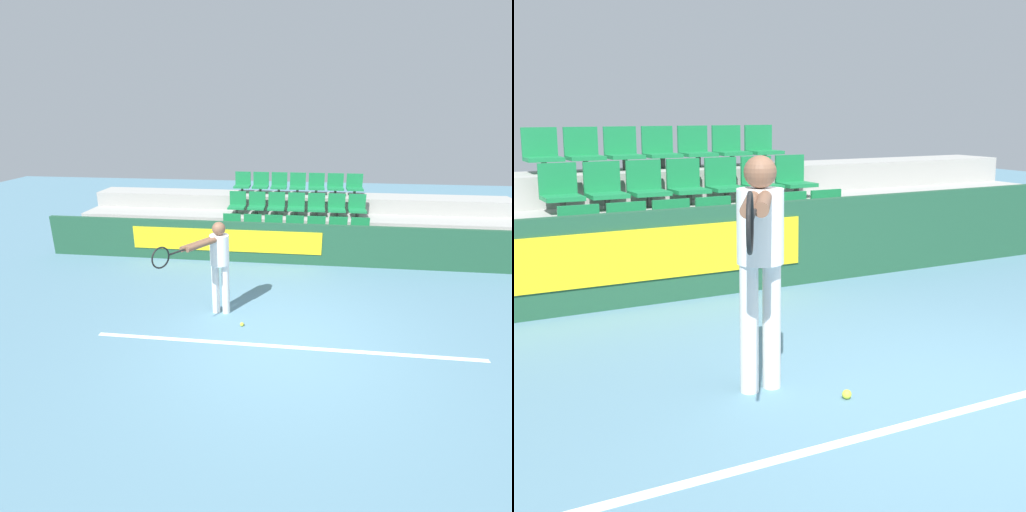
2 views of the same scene
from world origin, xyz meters
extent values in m
plane|color=slate|center=(0.00, 0.00, 0.00)|extent=(30.00, 30.00, 0.00)
cube|color=white|center=(0.00, -0.10, 0.00)|extent=(5.86, 0.08, 0.01)
cube|color=#1E4C33|center=(0.00, 3.43, 0.48)|extent=(11.79, 0.12, 0.95)
cube|color=yellow|center=(-1.57, 3.36, 0.52)|extent=(4.43, 0.02, 0.52)
cube|color=#9E9E99|center=(0.00, 3.97, 0.19)|extent=(11.39, 0.92, 0.39)
cube|color=#9E9E99|center=(0.00, 4.89, 0.39)|extent=(11.39, 0.92, 0.78)
cube|color=#9E9E99|center=(0.00, 5.81, 0.58)|extent=(11.39, 0.92, 1.16)
cylinder|color=#333333|center=(-1.56, 4.02, 0.46)|extent=(0.07, 0.07, 0.15)
cube|color=#197A42|center=(-1.56, 4.02, 0.56)|extent=(0.44, 0.43, 0.05)
cube|color=#197A42|center=(-1.56, 4.21, 0.77)|extent=(0.44, 0.04, 0.36)
cylinder|color=#333333|center=(-1.04, 4.02, 0.46)|extent=(0.07, 0.07, 0.15)
cube|color=#197A42|center=(-1.04, 4.02, 0.56)|extent=(0.44, 0.43, 0.05)
cube|color=#197A42|center=(-1.04, 4.21, 0.77)|extent=(0.44, 0.04, 0.36)
cylinder|color=#333333|center=(-0.52, 4.02, 0.46)|extent=(0.07, 0.07, 0.15)
cube|color=#197A42|center=(-0.52, 4.02, 0.56)|extent=(0.44, 0.43, 0.05)
cube|color=#197A42|center=(-0.52, 4.21, 0.77)|extent=(0.44, 0.04, 0.36)
cylinder|color=#333333|center=(0.00, 4.02, 0.46)|extent=(0.07, 0.07, 0.15)
cube|color=#197A42|center=(0.00, 4.02, 0.56)|extent=(0.44, 0.43, 0.05)
cube|color=#197A42|center=(0.00, 4.21, 0.77)|extent=(0.44, 0.04, 0.36)
cylinder|color=#333333|center=(0.52, 4.02, 0.46)|extent=(0.07, 0.07, 0.15)
cube|color=#197A42|center=(0.52, 4.02, 0.56)|extent=(0.44, 0.43, 0.05)
cube|color=#197A42|center=(0.52, 4.21, 0.77)|extent=(0.44, 0.04, 0.36)
cylinder|color=#333333|center=(1.04, 4.02, 0.46)|extent=(0.07, 0.07, 0.15)
cube|color=#197A42|center=(1.04, 4.02, 0.56)|extent=(0.44, 0.43, 0.05)
cube|color=#197A42|center=(1.04, 4.21, 0.77)|extent=(0.44, 0.04, 0.36)
cylinder|color=#333333|center=(1.56, 4.02, 0.46)|extent=(0.07, 0.07, 0.15)
cube|color=#197A42|center=(1.56, 4.02, 0.56)|extent=(0.44, 0.43, 0.05)
cube|color=#197A42|center=(1.56, 4.21, 0.77)|extent=(0.44, 0.04, 0.36)
cylinder|color=#333333|center=(-1.56, 4.94, 0.85)|extent=(0.07, 0.07, 0.15)
cube|color=#197A42|center=(-1.56, 4.94, 0.95)|extent=(0.44, 0.43, 0.05)
cube|color=#197A42|center=(-1.56, 5.13, 1.16)|extent=(0.44, 0.04, 0.36)
cylinder|color=#333333|center=(-1.04, 4.94, 0.85)|extent=(0.07, 0.07, 0.15)
cube|color=#197A42|center=(-1.04, 4.94, 0.95)|extent=(0.44, 0.43, 0.05)
cube|color=#197A42|center=(-1.04, 5.13, 1.16)|extent=(0.44, 0.04, 0.36)
cylinder|color=#333333|center=(-0.52, 4.94, 0.85)|extent=(0.07, 0.07, 0.15)
cube|color=#197A42|center=(-0.52, 4.94, 0.95)|extent=(0.44, 0.43, 0.05)
cube|color=#197A42|center=(-0.52, 5.13, 1.16)|extent=(0.44, 0.04, 0.36)
cylinder|color=#333333|center=(0.00, 4.94, 0.85)|extent=(0.07, 0.07, 0.15)
cube|color=#197A42|center=(0.00, 4.94, 0.95)|extent=(0.44, 0.43, 0.05)
cube|color=#197A42|center=(0.00, 5.13, 1.16)|extent=(0.44, 0.04, 0.36)
cylinder|color=#333333|center=(0.52, 4.94, 0.85)|extent=(0.07, 0.07, 0.15)
cube|color=#197A42|center=(0.52, 4.94, 0.95)|extent=(0.44, 0.43, 0.05)
cube|color=#197A42|center=(0.52, 5.13, 1.16)|extent=(0.44, 0.04, 0.36)
cylinder|color=#333333|center=(1.04, 4.94, 0.85)|extent=(0.07, 0.07, 0.15)
cube|color=#197A42|center=(1.04, 4.94, 0.95)|extent=(0.44, 0.43, 0.05)
cube|color=#197A42|center=(1.04, 5.13, 1.16)|extent=(0.44, 0.04, 0.36)
cylinder|color=#333333|center=(1.56, 4.94, 0.85)|extent=(0.07, 0.07, 0.15)
cube|color=#197A42|center=(1.56, 4.94, 0.95)|extent=(0.44, 0.43, 0.05)
cube|color=#197A42|center=(1.56, 5.13, 1.16)|extent=(0.44, 0.04, 0.36)
cylinder|color=#333333|center=(-1.56, 5.86, 1.24)|extent=(0.07, 0.07, 0.15)
cube|color=#197A42|center=(-1.56, 5.86, 1.34)|extent=(0.44, 0.43, 0.05)
cube|color=#197A42|center=(-1.56, 6.05, 1.55)|extent=(0.44, 0.04, 0.36)
cylinder|color=#333333|center=(-1.04, 5.86, 1.24)|extent=(0.07, 0.07, 0.15)
cube|color=#197A42|center=(-1.04, 5.86, 1.34)|extent=(0.44, 0.43, 0.05)
cube|color=#197A42|center=(-1.04, 6.05, 1.55)|extent=(0.44, 0.04, 0.36)
cylinder|color=#333333|center=(-0.52, 5.86, 1.24)|extent=(0.07, 0.07, 0.15)
cube|color=#197A42|center=(-0.52, 5.86, 1.34)|extent=(0.44, 0.43, 0.05)
cube|color=#197A42|center=(-0.52, 6.05, 1.55)|extent=(0.44, 0.04, 0.36)
cylinder|color=#333333|center=(0.00, 5.86, 1.24)|extent=(0.07, 0.07, 0.15)
cube|color=#197A42|center=(0.00, 5.86, 1.34)|extent=(0.44, 0.43, 0.05)
cube|color=#197A42|center=(0.00, 6.05, 1.55)|extent=(0.44, 0.04, 0.36)
cylinder|color=#333333|center=(0.52, 5.86, 1.24)|extent=(0.07, 0.07, 0.15)
cube|color=#197A42|center=(0.52, 5.86, 1.34)|extent=(0.44, 0.43, 0.05)
cube|color=#197A42|center=(0.52, 6.05, 1.55)|extent=(0.44, 0.04, 0.36)
cylinder|color=#333333|center=(1.04, 5.86, 1.24)|extent=(0.07, 0.07, 0.15)
cube|color=#197A42|center=(1.04, 5.86, 1.34)|extent=(0.44, 0.43, 0.05)
cube|color=#197A42|center=(1.04, 6.05, 1.55)|extent=(0.44, 0.04, 0.36)
cylinder|color=#333333|center=(1.56, 5.86, 1.24)|extent=(0.07, 0.07, 0.15)
cube|color=#197A42|center=(1.56, 5.86, 1.34)|extent=(0.44, 0.43, 0.05)
cube|color=#197A42|center=(1.56, 6.05, 1.55)|extent=(0.44, 0.04, 0.36)
cylinder|color=silver|center=(-1.24, 0.87, 0.46)|extent=(0.13, 0.13, 0.91)
cylinder|color=silver|center=(-1.07, 0.87, 0.46)|extent=(0.13, 0.13, 0.91)
cylinder|color=white|center=(-1.15, 0.87, 1.17)|extent=(0.32, 0.32, 0.51)
sphere|color=brown|center=(-1.15, 0.87, 1.53)|extent=(0.22, 0.22, 0.22)
cylinder|color=brown|center=(-1.43, 0.46, 1.38)|extent=(0.39, 0.58, 0.09)
cylinder|color=brown|center=(-1.35, 0.46, 1.38)|extent=(0.39, 0.58, 0.09)
cylinder|color=black|center=(-1.62, 0.07, 1.38)|extent=(0.18, 0.27, 0.03)
torus|color=black|center=(-1.77, -0.19, 1.38)|extent=(0.18, 0.29, 0.32)
sphere|color=#CCDB33|center=(-0.72, 0.43, 0.03)|extent=(0.07, 0.07, 0.07)
camera|label=1|loc=(0.24, -5.29, 3.34)|focal=28.00mm
camera|label=2|loc=(-3.38, -3.33, 1.94)|focal=50.00mm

